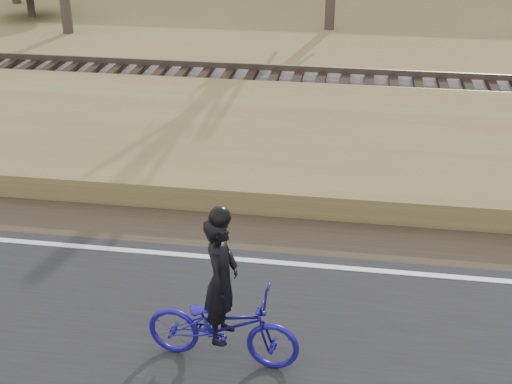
# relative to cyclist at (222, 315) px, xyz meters

# --- Properties ---
(ground) EXTENTS (120.00, 120.00, 0.00)m
(ground) POSITION_rel_cyclist_xyz_m (-3.15, 2.16, -0.73)
(ground) COLOR olive
(ground) RESTS_ON ground
(edge_line) EXTENTS (120.00, 0.12, 0.01)m
(edge_line) POSITION_rel_cyclist_xyz_m (-3.15, 2.36, -0.66)
(edge_line) COLOR silver
(edge_line) RESTS_ON road
(shoulder) EXTENTS (120.00, 1.60, 0.04)m
(shoulder) POSITION_rel_cyclist_xyz_m (-3.15, 3.36, -0.71)
(shoulder) COLOR #473A2B
(shoulder) RESTS_ON ground
(embankment) EXTENTS (120.00, 5.00, 0.44)m
(embankment) POSITION_rel_cyclist_xyz_m (-3.15, 6.36, -0.51)
(embankment) COLOR olive
(embankment) RESTS_ON ground
(ballast) EXTENTS (120.00, 3.00, 0.45)m
(ballast) POSITION_rel_cyclist_xyz_m (-3.15, 10.16, -0.50)
(ballast) COLOR slate
(ballast) RESTS_ON ground
(railroad) EXTENTS (120.00, 2.40, 0.29)m
(railroad) POSITION_rel_cyclist_xyz_m (-3.15, 10.16, -0.20)
(railroad) COLOR black
(railroad) RESTS_ON ballast
(cyclist) EXTENTS (1.97, 0.82, 2.13)m
(cyclist) POSITION_rel_cyclist_xyz_m (0.00, 0.00, 0.00)
(cyclist) COLOR navy
(cyclist) RESTS_ON road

